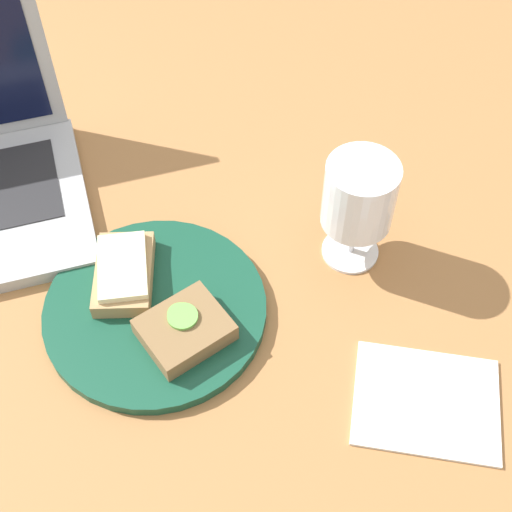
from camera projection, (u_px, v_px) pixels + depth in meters
The scene contains 6 objects.
wooden_table at pixel (167, 308), 83.84cm from camera, with size 140.00×140.00×3.00cm, color #9E6B3D.
plate at pixel (155, 310), 81.09cm from camera, with size 25.36×25.36×1.41cm, color #144733.
sandwich_with_cheese at pixel (124, 272), 81.74cm from camera, with size 9.02×12.07×2.88cm.
sandwich_with_cucumber at pixel (185, 329), 77.26cm from camera, with size 11.04×10.16×2.81cm.
wine_glass at pixel (359, 199), 79.28cm from camera, with size 8.20×8.20×14.58cm.
napkin at pixel (426, 402), 74.79cm from camera, with size 15.13×12.08×0.40cm, color white.
Camera 1 is at (-3.20, -46.71, 72.10)cm, focal length 50.00 mm.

